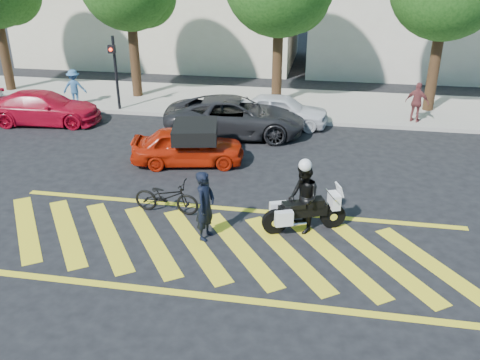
% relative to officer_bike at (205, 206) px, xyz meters
% --- Properties ---
extents(ground, '(90.00, 90.00, 0.00)m').
position_rel_officer_bike_xyz_m(ground, '(0.41, -0.34, -0.87)').
color(ground, black).
rests_on(ground, ground).
extents(sidewalk, '(60.00, 5.00, 0.15)m').
position_rel_officer_bike_xyz_m(sidewalk, '(0.41, 11.66, -0.80)').
color(sidewalk, '#9E998E').
rests_on(sidewalk, ground).
extents(crosswalk, '(12.33, 4.00, 0.01)m').
position_rel_officer_bike_xyz_m(crosswalk, '(0.37, -0.34, -0.87)').
color(crosswalk, yellow).
rests_on(crosswalk, ground).
extents(signal_pole, '(0.28, 0.43, 3.20)m').
position_rel_officer_bike_xyz_m(signal_pole, '(-6.09, 9.39, 1.05)').
color(signal_pole, black).
rests_on(signal_pole, ground).
extents(officer_bike, '(0.55, 0.71, 1.74)m').
position_rel_officer_bike_xyz_m(officer_bike, '(0.00, 0.00, 0.00)').
color(officer_bike, black).
rests_on(officer_bike, ground).
extents(bicycle, '(1.80, 0.72, 0.93)m').
position_rel_officer_bike_xyz_m(bicycle, '(-1.33, 1.08, -0.41)').
color(bicycle, black).
rests_on(bicycle, ground).
extents(police_motorcycle, '(2.04, 1.12, 0.95)m').
position_rel_officer_bike_xyz_m(police_motorcycle, '(2.29, 0.75, -0.36)').
color(police_motorcycle, black).
rests_on(police_motorcycle, ground).
extents(officer_moto, '(0.94, 1.05, 1.77)m').
position_rel_officer_bike_xyz_m(officer_moto, '(2.27, 0.76, 0.01)').
color(officer_moto, black).
rests_on(officer_moto, ground).
extents(red_convertible, '(3.82, 2.14, 1.23)m').
position_rel_officer_bike_xyz_m(red_convertible, '(-1.66, 4.44, -0.26)').
color(red_convertible, '#B81F08').
rests_on(red_convertible, ground).
extents(parked_left, '(4.59, 2.30, 1.28)m').
position_rel_officer_bike_xyz_m(parked_left, '(-8.43, 7.50, -0.23)').
color(parked_left, '#BA0B25').
rests_on(parked_left, ground).
extents(parked_mid_left, '(5.44, 2.99, 1.44)m').
position_rel_officer_bike_xyz_m(parked_mid_left, '(-0.67, 7.46, -0.15)').
color(parked_mid_left, black).
rests_on(parked_mid_left, ground).
extents(parked_mid_right, '(3.76, 1.65, 1.26)m').
position_rel_officer_bike_xyz_m(parked_mid_right, '(0.90, 8.86, -0.24)').
color(parked_mid_right, silver).
rests_on(parked_mid_right, ground).
extents(pedestrian_left, '(1.10, 0.80, 1.54)m').
position_rel_officer_bike_xyz_m(pedestrian_left, '(-8.21, 9.73, 0.05)').
color(pedestrian_left, '#366494').
rests_on(pedestrian_left, sidewalk).
extents(pedestrian_right, '(0.99, 0.73, 1.57)m').
position_rel_officer_bike_xyz_m(pedestrian_right, '(6.13, 9.84, 0.06)').
color(pedestrian_right, brown).
rests_on(pedestrian_right, sidewalk).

